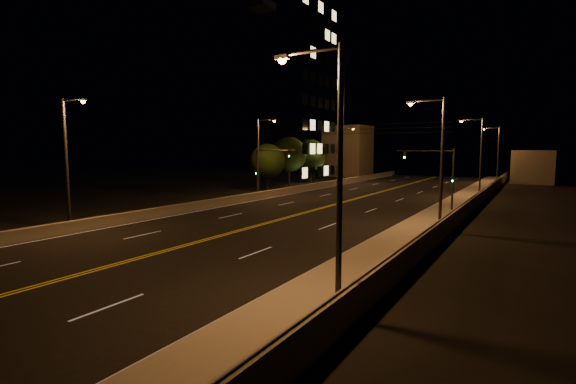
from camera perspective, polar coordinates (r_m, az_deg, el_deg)
The scene contains 23 objects.
road at distance 32.96m, azimuth -1.19°, elevation -3.81°, with size 18.00×120.00×0.02m, color black.
sidewalk at distance 28.75m, azimuth 17.42°, elevation -5.25°, with size 3.60×120.00×0.30m, color #9F9985.
curb at distance 29.25m, azimuth 13.84°, elevation -5.11°, with size 0.14×120.00×0.15m, color #9F9985.
parapet_wall at distance 28.30m, azimuth 20.71°, elevation -4.20°, with size 0.30×120.00×1.00m, color gray.
jersey_barrier at distance 38.46m, azimuth -12.72°, elevation -1.94°, with size 0.45×120.00×0.82m, color gray.
distant_building_right at distance 79.39m, azimuth 30.48°, elevation 3.02°, with size 6.00×10.00×5.29m, color gray.
distant_building_left at distance 85.68m, azimuth 8.20°, elevation 5.56°, with size 8.00×8.00×10.12m, color gray.
parapet_rail at distance 28.22m, azimuth 20.75°, elevation -3.14°, with size 0.06×0.06×120.00m, color black.
lane_markings at distance 32.89m, azimuth -1.25°, elevation -3.81°, with size 17.32×116.00×0.00m.
streetlight_0 at distance 13.75m, azimuth 6.03°, elevation 4.11°, with size 2.55×0.28×8.95m.
streetlight_1 at distance 29.63m, azimuth 19.80°, elevation 4.78°, with size 2.55×0.28×8.95m.
streetlight_2 at distance 50.90m, azimuth 24.59°, elevation 4.96°, with size 2.55×0.28×8.95m.
streetlight_3 at distance 72.95m, azimuth 26.60°, elevation 5.02°, with size 2.55×0.28×8.95m.
streetlight_4 at distance 31.87m, azimuth -27.81°, elevation 4.51°, with size 2.55×0.28×8.95m.
streetlight_5 at distance 47.70m, azimuth -3.80°, elevation 5.45°, with size 2.55×0.28×8.95m.
streetlight_6 at distance 67.58m, azimuth 7.31°, elevation 5.57°, with size 2.55×0.28×8.95m.
traffic_signal_right at distance 39.06m, azimuth 20.13°, elevation 2.64°, with size 5.11×0.31×5.60m.
traffic_signal_left at distance 46.38m, azimuth -3.19°, elevation 3.47°, with size 5.11×0.31×5.60m.
overhead_wires at distance 40.86m, azimuth 5.99°, elevation 8.46°, with size 22.00×0.03×0.83m.
building_tower at distance 73.67m, azimuth -3.74°, elevation 12.90°, with size 24.00×15.00×30.12m.
tree_0 at distance 54.04m, azimuth -2.86°, elevation 4.18°, with size 4.59×4.59×6.22m.
tree_1 at distance 64.32m, azimuth 0.12°, elevation 5.13°, with size 5.45×5.45×7.38m.
tree_2 at distance 69.38m, azimuth 3.12°, elevation 5.05°, with size 5.25×5.25×7.11m.
Camera 1 is at (17.33, -7.46, 5.62)m, focal length 26.00 mm.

